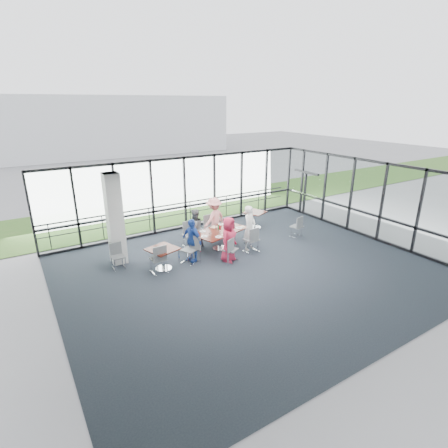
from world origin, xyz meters
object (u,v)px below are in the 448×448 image
diner_far_left (195,229)px  diner_end (192,240)px  chair_main_nr (251,240)px  chair_main_fr (210,227)px  side_table_left (163,252)px  diner_near_left (229,239)px  side_table_right (255,214)px  chair_main_nl (230,250)px  chair_spare_r (297,227)px  chair_main_end (189,250)px  chair_spare_la (158,259)px  diner_far_right (214,219)px  diner_near_right (250,228)px  chair_spare_lb (118,257)px  structural_column (115,219)px  chair_main_fl (190,235)px  main_table (220,233)px

diner_far_left → diner_end: size_ratio=0.99×
chair_main_nr → chair_main_fr: 2.14m
side_table_left → diner_near_left: (2.24, -0.61, 0.17)m
side_table_right → diner_near_left: (-2.87, -2.30, 0.19)m
chair_main_nl → chair_spare_r: bearing=-19.8°
diner_far_left → chair_main_end: (-0.80, -1.12, -0.29)m
diner_near_left → chair_main_nl: diner_near_left is taller
chair_spare_la → diner_end: bearing=8.0°
diner_far_left → chair_spare_r: (4.13, -1.26, -0.32)m
side_table_left → diner_far_right: bearing=27.2°
diner_near_right → diner_end: size_ratio=1.10×
diner_end → chair_spare_lb: (-2.42, 0.77, -0.35)m
chair_main_nl → structural_column: bearing=120.5°
diner_near_right → chair_spare_lb: size_ratio=2.02×
chair_main_end → chair_spare_lb: bearing=-137.7°
diner_end → chair_spare_lb: diner_end is taller
diner_near_right → chair_main_nr: diner_near_right is taller
chair_main_nr → chair_spare_lb: 4.83m
structural_column → chair_main_nr: size_ratio=3.27×
chair_spare_la → chair_main_fr: bearing=29.1°
chair_main_fr → chair_spare_lb: 4.11m
diner_far_right → side_table_right: bearing=166.0°
diner_far_left → diner_end: diner_end is taller
chair_main_nl → chair_main_fr: chair_main_fr is taller
diner_far_left → chair_main_nl: 1.90m
chair_main_fl → chair_main_end: size_ratio=0.99×
chair_main_fl → diner_far_left: bearing=115.1°
structural_column → chair_main_nr: structural_column is taller
structural_column → chair_spare_lb: structural_column is taller
diner_far_left → structural_column: bearing=-18.8°
chair_spare_r → chair_main_nr: bearing=171.8°
diner_near_left → chair_main_nr: bearing=-20.3°
side_table_right → chair_main_nl: (-2.86, -2.40, -0.17)m
chair_main_nl → chair_spare_lb: (-3.52, 1.57, -0.03)m
main_table → chair_main_fr: bearing=62.0°
structural_column → diner_near_right: (4.61, -1.47, -0.74)m
diner_near_left → diner_near_right: bearing=-9.9°
diner_far_right → chair_main_fl: (-1.23, -0.18, -0.40)m
chair_main_fr → chair_main_fl: bearing=10.3°
chair_main_nr → chair_main_fl: bearing=127.8°
diner_near_left → chair_main_end: 1.43m
chair_main_nl → chair_spare_lb: bearing=127.6°
diner_far_left → chair_main_nr: diner_far_left is taller
diner_end → chair_spare_r: diner_end is taller
chair_main_fl → chair_spare_la: bearing=29.7°
chair_spare_r → main_table: bearing=155.7°
diner_end → chair_spare_la: bearing=-94.6°
chair_main_fr → chair_spare_r: size_ratio=1.03×
main_table → chair_spare_lb: (-3.81, 0.38, -0.21)m
side_table_left → main_table: bearing=10.5°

